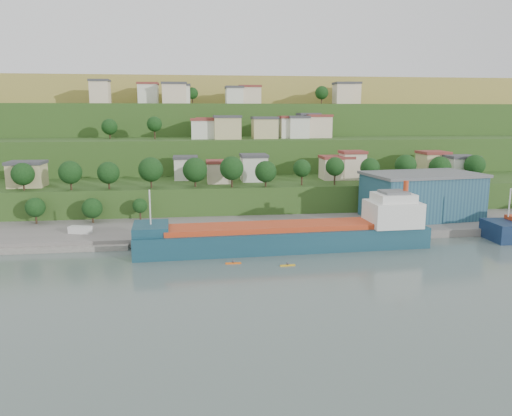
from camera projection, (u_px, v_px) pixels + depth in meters
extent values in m
plane|color=#495955|center=(288.00, 261.00, 106.90)|extent=(500.00, 500.00, 0.00)
cube|color=slate|center=(340.00, 229.00, 136.69)|extent=(220.00, 26.00, 4.00)
cube|color=slate|center=(49.00, 244.00, 121.42)|extent=(40.00, 18.00, 2.40)
cube|color=#284719|center=(255.00, 211.00, 161.45)|extent=(260.00, 32.00, 20.00)
cube|color=#284719|center=(245.00, 196.00, 190.68)|extent=(280.00, 32.00, 44.00)
cube|color=#284719|center=(238.00, 185.00, 219.91)|extent=(300.00, 32.00, 70.00)
cube|color=olive|center=(226.00, 167.00, 292.00)|extent=(360.00, 120.00, 96.00)
cube|color=#C6B780|center=(27.00, 176.00, 145.71)|extent=(9.68, 7.97, 6.64)
cube|color=#3F3F44|center=(26.00, 163.00, 145.00)|extent=(10.28, 8.57, 0.90)
cube|color=silver|center=(186.00, 169.00, 161.93)|extent=(7.26, 7.55, 6.76)
cube|color=#3F3F44|center=(185.00, 157.00, 161.21)|extent=(7.86, 8.15, 0.90)
cube|color=beige|center=(219.00, 173.00, 154.09)|extent=(7.07, 7.13, 6.13)
cube|color=brown|center=(219.00, 162.00, 153.43)|extent=(7.67, 7.73, 0.90)
cube|color=silver|center=(254.00, 169.00, 158.70)|extent=(7.89, 8.61, 7.59)
cube|color=#3F3F44|center=(254.00, 156.00, 157.90)|extent=(8.49, 9.21, 0.90)
cube|color=beige|center=(336.00, 169.00, 162.91)|extent=(9.71, 8.20, 6.73)
cube|color=brown|center=(337.00, 157.00, 162.20)|extent=(10.31, 8.80, 0.90)
cube|color=beige|center=(352.00, 166.00, 162.52)|extent=(7.28, 7.01, 8.38)
cube|color=brown|center=(353.00, 152.00, 161.66)|extent=(7.88, 7.61, 0.90)
cube|color=#C6B780|center=(432.00, 165.00, 169.37)|extent=(8.39, 8.92, 7.73)
cube|color=brown|center=(433.00, 152.00, 168.56)|extent=(8.99, 9.52, 0.90)
cube|color=silver|center=(460.00, 169.00, 162.46)|extent=(8.95, 7.99, 6.90)
cube|color=#3F3F44|center=(461.00, 157.00, 161.73)|extent=(9.55, 8.59, 0.90)
cube|color=silver|center=(204.00, 130.00, 181.68)|extent=(9.40, 7.48, 6.55)
cube|color=brown|center=(204.00, 119.00, 180.99)|extent=(10.00, 8.08, 0.90)
cube|color=#C6B780|center=(209.00, 129.00, 188.49)|extent=(9.22, 8.92, 6.76)
cube|color=brown|center=(209.00, 119.00, 187.77)|extent=(9.82, 9.52, 0.90)
cube|color=#C6B780|center=(227.00, 128.00, 180.02)|extent=(9.46, 7.49, 7.59)
cube|color=#3F3F44|center=(227.00, 117.00, 179.23)|extent=(10.06, 8.09, 0.90)
cube|color=#C6B780|center=(265.00, 129.00, 184.02)|extent=(8.92, 8.23, 7.11)
cube|color=#3F3F44|center=(265.00, 118.00, 183.27)|extent=(9.52, 8.83, 0.90)
cube|color=silver|center=(290.00, 128.00, 188.00)|extent=(7.58, 8.08, 7.35)
cube|color=brown|center=(290.00, 117.00, 187.22)|extent=(8.18, 8.68, 0.90)
cube|color=silver|center=(298.00, 128.00, 186.91)|extent=(7.30, 8.01, 7.42)
cube|color=#3F3F44|center=(298.00, 117.00, 186.13)|extent=(7.90, 8.61, 0.90)
cube|color=silver|center=(308.00, 126.00, 193.73)|extent=(7.51, 8.51, 8.45)
cube|color=#3F3F44|center=(308.00, 114.00, 192.86)|extent=(8.11, 9.11, 0.90)
cube|color=beige|center=(318.00, 127.00, 190.55)|extent=(8.89, 8.51, 7.85)
cube|color=brown|center=(318.00, 116.00, 189.73)|extent=(9.49, 9.11, 0.90)
cube|color=beige|center=(100.00, 93.00, 204.33)|extent=(7.48, 7.46, 8.90)
cube|color=#3F3F44|center=(99.00, 80.00, 203.41)|extent=(8.08, 8.06, 0.90)
cube|color=silver|center=(148.00, 94.00, 211.57)|extent=(8.22, 8.61, 8.11)
cube|color=brown|center=(148.00, 84.00, 210.72)|extent=(8.82, 9.21, 0.90)
cube|color=beige|center=(174.00, 94.00, 205.26)|extent=(9.75, 7.14, 7.83)
cube|color=#3F3F44|center=(174.00, 83.00, 204.44)|extent=(10.35, 7.74, 0.90)
cube|color=silver|center=(179.00, 95.00, 208.52)|extent=(9.00, 8.89, 7.22)
cube|color=#3F3F44|center=(179.00, 85.00, 207.76)|extent=(9.60, 9.49, 0.90)
cube|color=silver|center=(234.00, 96.00, 211.92)|extent=(7.05, 8.60, 6.59)
cube|color=#3F3F44|center=(234.00, 87.00, 211.22)|extent=(7.65, 9.20, 0.90)
cube|color=beige|center=(250.00, 96.00, 213.61)|extent=(8.91, 8.92, 6.99)
cube|color=brown|center=(250.00, 86.00, 212.87)|extent=(9.51, 9.52, 0.90)
cube|color=beige|center=(343.00, 94.00, 214.18)|extent=(7.36, 7.56, 8.36)
cube|color=#3F3F44|center=(343.00, 83.00, 213.31)|extent=(7.96, 8.16, 0.90)
cube|color=beige|center=(350.00, 94.00, 222.51)|extent=(7.22, 8.41, 8.89)
cube|color=#3F3F44|center=(351.00, 83.00, 221.59)|extent=(7.82, 9.01, 0.90)
cylinder|color=#382619|center=(24.00, 185.00, 139.19)|extent=(0.50, 0.50, 2.86)
sphere|color=black|center=(23.00, 174.00, 138.60)|extent=(6.28, 6.28, 6.28)
cylinder|color=#382619|center=(71.00, 184.00, 139.57)|extent=(0.50, 0.50, 3.24)
sphere|color=black|center=(70.00, 172.00, 138.93)|extent=(6.46, 6.46, 6.46)
cylinder|color=#382619|center=(109.00, 184.00, 141.66)|extent=(0.50, 0.50, 2.95)
sphere|color=black|center=(108.00, 173.00, 141.07)|extent=(6.26, 6.26, 6.26)
cylinder|color=#382619|center=(151.00, 182.00, 143.82)|extent=(0.50, 0.50, 3.40)
sphere|color=black|center=(151.00, 169.00, 143.13)|extent=(7.06, 7.06, 7.06)
cylinder|color=#382619|center=(195.00, 182.00, 145.91)|extent=(0.50, 0.50, 3.01)
sphere|color=black|center=(195.00, 170.00, 145.26)|extent=(7.17, 7.17, 7.17)
cylinder|color=#382619|center=(232.00, 181.00, 144.97)|extent=(0.50, 0.50, 3.67)
sphere|color=black|center=(232.00, 168.00, 144.27)|extent=(6.93, 6.93, 6.93)
cylinder|color=#382619|center=(266.00, 182.00, 146.12)|extent=(0.50, 0.50, 2.72)
sphere|color=black|center=(266.00, 172.00, 145.54)|extent=(6.35, 6.35, 6.35)
cylinder|color=#382619|center=(302.00, 179.00, 149.04)|extent=(0.50, 0.50, 3.69)
sphere|color=black|center=(302.00, 168.00, 148.43)|extent=(5.28, 5.28, 5.28)
cylinder|color=#382619|center=(335.00, 178.00, 149.84)|extent=(0.50, 0.50, 3.99)
sphere|color=black|center=(335.00, 166.00, 149.17)|extent=(5.65, 5.65, 5.65)
cylinder|color=#382619|center=(369.00, 179.00, 150.40)|extent=(0.50, 0.50, 3.53)
sphere|color=black|center=(370.00, 168.00, 149.77)|extent=(5.86, 5.86, 5.86)
cylinder|color=#382619|center=(405.00, 177.00, 154.09)|extent=(0.50, 0.50, 3.63)
sphere|color=black|center=(406.00, 165.00, 153.41)|extent=(6.62, 6.62, 6.62)
cylinder|color=#382619|center=(439.00, 178.00, 156.30)|extent=(0.50, 0.50, 2.73)
sphere|color=black|center=(440.00, 167.00, 155.69)|extent=(6.81, 6.81, 6.81)
cylinder|color=#382619|center=(474.00, 176.00, 156.32)|extent=(0.50, 0.50, 3.56)
sphere|color=black|center=(475.00, 165.00, 155.66)|extent=(6.40, 6.40, 6.40)
cylinder|color=#382619|center=(322.00, 100.00, 214.31)|extent=(0.50, 0.50, 3.29)
sphere|color=black|center=(322.00, 93.00, 213.71)|extent=(5.69, 5.69, 5.69)
cylinder|color=#382619|center=(110.00, 135.00, 183.56)|extent=(0.50, 0.50, 2.71)
sphere|color=black|center=(109.00, 127.00, 183.01)|extent=(5.82, 5.82, 5.82)
cylinder|color=#382619|center=(192.00, 100.00, 213.32)|extent=(0.50, 0.50, 3.23)
sphere|color=black|center=(192.00, 93.00, 212.76)|extent=(4.95, 4.95, 4.95)
cylinder|color=#382619|center=(155.00, 134.00, 180.19)|extent=(0.50, 0.50, 3.89)
sphere|color=black|center=(154.00, 124.00, 179.54)|extent=(5.45, 5.45, 5.45)
cube|color=#123646|center=(283.00, 243.00, 116.27)|extent=(68.64, 13.54, 6.82)
cube|color=#BA3A18|center=(275.00, 227.00, 115.27)|extent=(51.02, 10.87, 1.17)
cube|color=#123646|center=(151.00, 228.00, 111.64)|extent=(8.24, 11.04, 1.95)
cube|color=silver|center=(393.00, 214.00, 118.39)|extent=(12.09, 10.23, 5.85)
cube|color=silver|center=(394.00, 197.00, 117.66)|extent=(9.09, 8.16, 1.95)
cube|color=#595B5E|center=(394.00, 192.00, 117.42)|extent=(6.09, 6.09, 0.58)
cylinder|color=#BA3A18|center=(406.00, 187.00, 117.57)|extent=(1.22, 1.22, 2.92)
cylinder|color=silver|center=(150.00, 207.00, 110.73)|extent=(0.37, 0.37, 7.80)
cube|color=silver|center=(164.00, 237.00, 112.41)|extent=(14.09, 11.57, 0.24)
cylinder|color=silver|center=(510.00, 203.00, 122.46)|extent=(0.33, 0.33, 7.09)
cube|color=navy|center=(421.00, 197.00, 140.99)|extent=(32.13, 21.84, 12.00)
cube|color=#595B5E|center=(423.00, 174.00, 139.79)|extent=(33.26, 22.96, 0.80)
cube|color=silver|center=(80.00, 231.00, 123.36)|extent=(5.87, 3.78, 2.54)
cube|color=silver|center=(96.00, 238.00, 120.77)|extent=(3.63, 1.61, 0.71)
cube|color=orange|center=(233.00, 263.00, 105.17)|extent=(3.31, 0.63, 0.25)
sphere|color=#3F3F44|center=(233.00, 261.00, 105.09)|extent=(0.58, 0.58, 0.58)
cube|color=gold|center=(288.00, 265.00, 103.68)|extent=(3.20, 0.79, 0.24)
sphere|color=#3F3F44|center=(288.00, 264.00, 103.61)|extent=(0.56, 0.56, 0.56)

